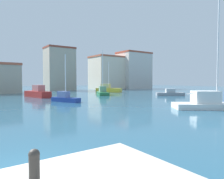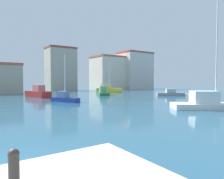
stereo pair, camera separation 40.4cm
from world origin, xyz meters
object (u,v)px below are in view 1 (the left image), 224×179
(sailboat_white_mid_harbor, at_px, (213,102))
(motorboat_red_distant_east, at_px, (38,93))
(sailboat_green_inner_mooring, at_px, (103,92))
(sailboat_yellow_outer_mooring, at_px, (108,89))
(mooring_bollard, at_px, (34,165))
(sailboat_blue_far_left, at_px, (65,98))
(motorboat_grey_far_right, at_px, (170,93))

(sailboat_white_mid_harbor, height_order, motorboat_red_distant_east, sailboat_white_mid_harbor)
(motorboat_red_distant_east, xyz_separation_m, sailboat_green_inner_mooring, (11.40, -1.46, -0.08))
(sailboat_green_inner_mooring, height_order, sailboat_yellow_outer_mooring, sailboat_green_inner_mooring)
(mooring_bollard, xyz_separation_m, sailboat_green_inner_mooring, (19.70, 28.76, -0.59))
(sailboat_white_mid_harbor, bearing_deg, motorboat_red_distant_east, 112.50)
(mooring_bollard, distance_m, sailboat_green_inner_mooring, 34.87)
(motorboat_red_distant_east, bearing_deg, mooring_bollard, -105.37)
(mooring_bollard, relative_size, motorboat_red_distant_east, 0.10)
(sailboat_green_inner_mooring, bearing_deg, sailboat_white_mid_harbor, -94.32)
(sailboat_yellow_outer_mooring, bearing_deg, mooring_bollard, -125.67)
(sailboat_yellow_outer_mooring, bearing_deg, sailboat_blue_far_left, -138.02)
(mooring_bollard, distance_m, sailboat_blue_far_left, 22.68)
(motorboat_grey_far_right, height_order, sailboat_yellow_outer_mooring, sailboat_yellow_outer_mooring)
(sailboat_white_mid_harbor, relative_size, sailboat_blue_far_left, 2.12)
(sailboat_green_inner_mooring, distance_m, sailboat_blue_far_left, 13.30)
(sailboat_white_mid_harbor, height_order, motorboat_grey_far_right, sailboat_white_mid_harbor)
(motorboat_grey_far_right, bearing_deg, sailboat_green_inner_mooring, 137.50)
(motorboat_red_distant_east, height_order, sailboat_yellow_outer_mooring, sailboat_yellow_outer_mooring)
(sailboat_white_mid_harbor, distance_m, motorboat_grey_far_right, 17.43)
(sailboat_white_mid_harbor, height_order, sailboat_blue_far_left, sailboat_white_mid_harbor)
(motorboat_red_distant_east, distance_m, sailboat_yellow_outer_mooring, 18.11)
(motorboat_red_distant_east, height_order, sailboat_green_inner_mooring, sailboat_green_inner_mooring)
(sailboat_white_mid_harbor, relative_size, sailboat_yellow_outer_mooring, 1.80)
(mooring_bollard, relative_size, sailboat_green_inner_mooring, 0.07)
(motorboat_grey_far_right, bearing_deg, sailboat_white_mid_harbor, -127.82)
(sailboat_blue_far_left, height_order, motorboat_grey_far_right, sailboat_blue_far_left)
(motorboat_red_distant_east, bearing_deg, sailboat_blue_far_left, -85.37)
(motorboat_red_distant_east, xyz_separation_m, motorboat_grey_far_right, (20.42, -9.73, -0.28))
(motorboat_red_distant_east, distance_m, motorboat_grey_far_right, 22.63)
(motorboat_grey_far_right, bearing_deg, motorboat_red_distant_east, 154.53)
(sailboat_yellow_outer_mooring, bearing_deg, sailboat_white_mid_harbor, -104.61)
(sailboat_green_inner_mooring, relative_size, sailboat_yellow_outer_mooring, 1.17)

